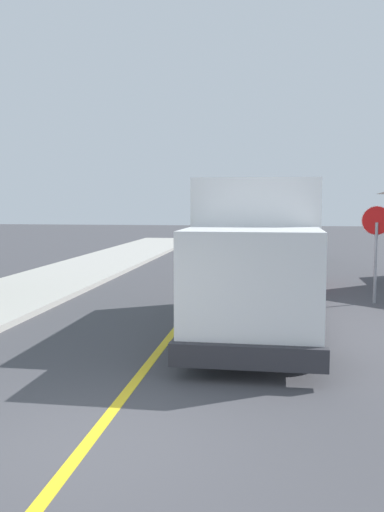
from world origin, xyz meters
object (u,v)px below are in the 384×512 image
(parked_car_far, at_px, (274,236))
(parked_car_near, at_px, (270,261))
(stop_sign, at_px, (376,235))
(box_truck, at_px, (258,248))
(parked_car_mid, at_px, (285,245))

(parked_car_far, bearing_deg, parked_car_near, -90.36)
(parked_car_far, height_order, stop_sign, stop_sign)
(parked_car_near, xyz_separation_m, stop_sign, (2.84, -3.09, 1.06))
(box_truck, height_order, parked_car_near, box_truck)
(box_truck, xyz_separation_m, parked_car_near, (0.23, 6.62, -0.97))
(parked_car_near, relative_size, parked_car_far, 0.99)
(parked_car_far, bearing_deg, stop_sign, -80.80)
(stop_sign, bearing_deg, parked_car_mid, 102.12)
(parked_car_near, height_order, parked_car_far, same)
(box_truck, distance_m, parked_car_far, 20.58)
(parked_car_near, distance_m, parked_car_mid, 7.28)
(stop_sign, bearing_deg, parked_car_far, 99.20)
(box_truck, bearing_deg, stop_sign, 48.95)
(parked_car_near, bearing_deg, parked_car_far, 89.64)
(parked_car_far, distance_m, stop_sign, 17.27)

